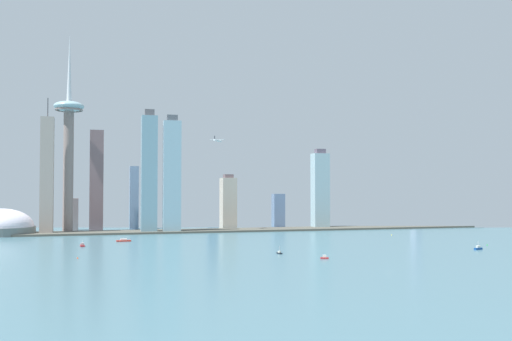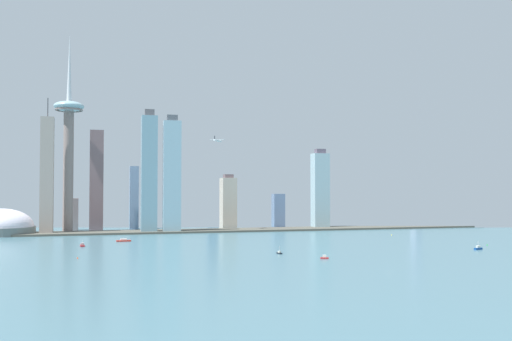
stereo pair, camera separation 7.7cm
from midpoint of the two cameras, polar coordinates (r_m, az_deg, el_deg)
ground_plane at (r=483.92m, az=12.97°, el=-9.59°), size 6000.00×6000.00×0.00m
waterfront_pier at (r=923.21m, az=-1.43°, el=-5.89°), size 856.40×64.43×2.86m
observation_tower at (r=924.82m, az=-18.01°, el=3.30°), size 45.07×45.07×304.16m
stadium_dome at (r=912.72m, az=-23.87°, el=-5.18°), size 94.53×94.53×52.52m
skyscraper_0 at (r=956.21m, az=-15.48°, el=-0.95°), size 21.28×15.54×160.79m
skyscraper_1 at (r=986.03m, az=2.22°, el=-4.02°), size 19.32×16.82×58.54m
skyscraper_2 at (r=987.99m, az=6.36°, el=-1.93°), size 27.17×21.06×134.85m
skyscraper_3 at (r=888.05m, az=-10.51°, el=-0.25°), size 23.66×18.11×187.33m
skyscraper_4 at (r=967.54m, az=-2.76°, el=-3.20°), size 24.10×27.84×91.16m
skyscraper_5 at (r=902.13m, az=-19.94°, el=-0.46°), size 18.62×17.76×201.08m
skyscraper_6 at (r=885.22m, az=-8.29°, el=-0.50°), size 26.64×12.58×179.43m
skyscraper_7 at (r=1063.26m, az=15.50°, el=-2.59°), size 12.09×17.75×103.28m
skyscraper_8 at (r=988.39m, az=-11.96°, el=-2.63°), size 14.65×15.73×104.78m
skyscraper_9 at (r=1017.45m, az=-4.33°, el=-2.80°), size 16.51×16.19×99.31m
skyscraper_10 at (r=979.88m, az=-17.52°, el=-4.13°), size 12.81×23.43×51.86m
boat_0 at (r=751.69m, az=-12.93°, el=-6.75°), size 18.26×7.07×3.53m
boat_1 at (r=676.94m, az=21.09°, el=-7.17°), size 11.84×6.53×9.61m
boat_2 at (r=552.78m, az=6.78°, el=-8.52°), size 7.91×4.88×3.68m
boat_3 at (r=592.12m, az=2.33°, el=-8.12°), size 4.31×7.52×8.01m
boat_4 at (r=698.65m, az=-16.77°, el=-7.07°), size 5.42×15.45×7.16m
channel_buoy_0 at (r=856.63m, az=13.25°, el=-6.18°), size 1.28×1.28×1.70m
channel_buoy_1 at (r=575.64m, az=-17.20°, el=-8.23°), size 1.73×1.73×1.86m
channel_buoy_2 at (r=732.11m, az=21.86°, el=-6.81°), size 1.31×1.31×1.79m
airplane at (r=914.59m, az=-3.82°, el=2.98°), size 22.18×25.43×8.07m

